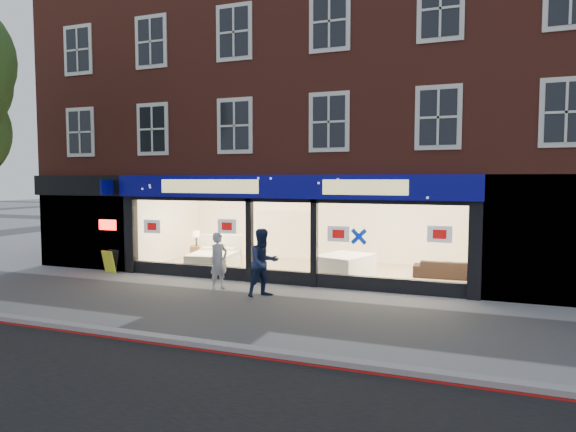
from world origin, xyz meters
The scene contains 12 objects.
ground centered at (0.00, 0.00, 0.00)m, with size 120.00×120.00×0.00m, color gray.
kerb_line centered at (0.00, -3.10, 0.01)m, with size 60.00×0.10×0.01m, color #8C0A07.
kerb_stone centered at (0.00, -2.90, 0.06)m, with size 60.00×0.25×0.12m, color gray.
showroom_floor centered at (0.00, 5.25, 0.05)m, with size 11.00×4.50×0.10m, color tan.
building centered at (-0.02, 6.93, 6.67)m, with size 19.00×8.26×10.30m.
display_bed centered at (-3.02, 4.33, 0.40)m, with size 1.89×2.17×1.07m.
bedside_table centered at (-4.40, 5.46, 0.38)m, with size 0.45×0.45×0.55m, color brown.
mattress_stack centered at (1.60, 4.48, 0.44)m, with size 1.81×2.04×0.68m.
sofa centered at (4.58, 5.31, 0.37)m, with size 1.86×0.73×0.54m, color black.
a_board centered at (-6.10, 2.70, 0.39)m, with size 0.50×0.32×0.78m, color yellow.
pedestrian_grey centered at (-1.38, 1.67, 0.82)m, with size 0.60×0.39×1.64m, color #B1B3B9.
pedestrian_blue centered at (0.17, 1.33, 0.92)m, with size 0.90×0.70×1.85m, color #1A274B.
Camera 1 is at (5.71, -11.21, 3.18)m, focal length 32.00 mm.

